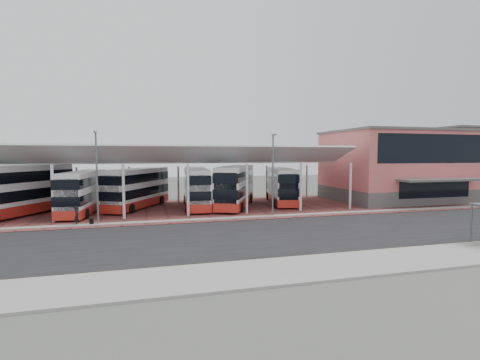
{
  "coord_description": "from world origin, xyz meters",
  "views": [
    {
      "loc": [
        -9.79,
        -25.5,
        6.1
      ],
      "look_at": [
        -0.46,
        9.47,
        3.45
      ],
      "focal_mm": 26.0,
      "sensor_mm": 36.0,
      "label": 1
    }
  ],
  "objects_px": {
    "bus_0": "(17,191)",
    "bus_5": "(281,186)",
    "bus_1": "(83,192)",
    "bus_3": "(196,188)",
    "bus_2": "(137,188)",
    "bus_4": "(235,187)",
    "terminal": "(400,165)",
    "pedestrian": "(77,216)"
  },
  "relations": [
    {
      "from": "bus_1",
      "to": "pedestrian",
      "type": "xyz_separation_m",
      "value": [
        0.56,
        -6.64,
        -1.33
      ]
    },
    {
      "from": "bus_0",
      "to": "bus_3",
      "type": "xyz_separation_m",
      "value": [
        17.74,
        1.05,
        -0.26
      ]
    },
    {
      "from": "bus_2",
      "to": "bus_3",
      "type": "xyz_separation_m",
      "value": [
        6.48,
        -1.31,
        0.0
      ]
    },
    {
      "from": "bus_4",
      "to": "bus_3",
      "type": "bearing_deg",
      "value": -163.53
    },
    {
      "from": "bus_3",
      "to": "bus_5",
      "type": "bearing_deg",
      "value": 8.8
    },
    {
      "from": "bus_1",
      "to": "bus_3",
      "type": "relative_size",
      "value": 0.97
    },
    {
      "from": "bus_1",
      "to": "bus_4",
      "type": "height_order",
      "value": "bus_4"
    },
    {
      "from": "bus_0",
      "to": "bus_1",
      "type": "bearing_deg",
      "value": 30.4
    },
    {
      "from": "bus_1",
      "to": "bus_4",
      "type": "relative_size",
      "value": 0.93
    },
    {
      "from": "terminal",
      "to": "bus_4",
      "type": "height_order",
      "value": "terminal"
    },
    {
      "from": "terminal",
      "to": "bus_1",
      "type": "distance_m",
      "value": 39.36
    },
    {
      "from": "terminal",
      "to": "pedestrian",
      "type": "distance_m",
      "value": 39.62
    },
    {
      "from": "bus_1",
      "to": "bus_2",
      "type": "bearing_deg",
      "value": 28.91
    },
    {
      "from": "bus_1",
      "to": "bus_3",
      "type": "distance_m",
      "value": 11.84
    },
    {
      "from": "terminal",
      "to": "bus_0",
      "type": "distance_m",
      "value": 45.27
    },
    {
      "from": "bus_4",
      "to": "pedestrian",
      "type": "height_order",
      "value": "bus_4"
    },
    {
      "from": "bus_0",
      "to": "bus_2",
      "type": "relative_size",
      "value": 1.11
    },
    {
      "from": "bus_4",
      "to": "pedestrian",
      "type": "distance_m",
      "value": 17.25
    },
    {
      "from": "bus_5",
      "to": "bus_3",
      "type": "bearing_deg",
      "value": -163.76
    },
    {
      "from": "bus_0",
      "to": "bus_1",
      "type": "relative_size",
      "value": 1.12
    },
    {
      "from": "bus_2",
      "to": "bus_4",
      "type": "distance_m",
      "value": 11.14
    },
    {
      "from": "pedestrian",
      "to": "bus_1",
      "type": "bearing_deg",
      "value": -1.41
    },
    {
      "from": "bus_4",
      "to": "bus_5",
      "type": "distance_m",
      "value": 6.36
    },
    {
      "from": "bus_0",
      "to": "bus_3",
      "type": "distance_m",
      "value": 17.77
    },
    {
      "from": "bus_0",
      "to": "bus_3",
      "type": "bearing_deg",
      "value": 32.47
    },
    {
      "from": "bus_1",
      "to": "bus_2",
      "type": "xyz_separation_m",
      "value": [
        5.32,
        2.22,
        0.07
      ]
    },
    {
      "from": "bus_1",
      "to": "terminal",
      "type": "bearing_deg",
      "value": 7.5
    },
    {
      "from": "pedestrian",
      "to": "terminal",
      "type": "bearing_deg",
      "value": -85.23
    },
    {
      "from": "terminal",
      "to": "bus_4",
      "type": "distance_m",
      "value": 23.1
    },
    {
      "from": "terminal",
      "to": "bus_4",
      "type": "xyz_separation_m",
      "value": [
        -22.98,
        -0.59,
        -2.26
      ]
    },
    {
      "from": "bus_2",
      "to": "pedestrian",
      "type": "xyz_separation_m",
      "value": [
        -4.77,
        -8.86,
        -1.39
      ]
    },
    {
      "from": "bus_2",
      "to": "bus_5",
      "type": "bearing_deg",
      "value": 26.5
    },
    {
      "from": "bus_0",
      "to": "bus_4",
      "type": "relative_size",
      "value": 1.04
    },
    {
      "from": "terminal",
      "to": "bus_0",
      "type": "xyz_separation_m",
      "value": [
        -45.2,
        -1.0,
        -2.12
      ]
    },
    {
      "from": "bus_3",
      "to": "pedestrian",
      "type": "xyz_separation_m",
      "value": [
        -11.25,
        -7.55,
        -1.39
      ]
    },
    {
      "from": "bus_3",
      "to": "bus_4",
      "type": "distance_m",
      "value": 4.53
    },
    {
      "from": "bus_3",
      "to": "pedestrian",
      "type": "bearing_deg",
      "value": -141.49
    },
    {
      "from": "bus_0",
      "to": "bus_5",
      "type": "height_order",
      "value": "bus_0"
    },
    {
      "from": "bus_1",
      "to": "pedestrian",
      "type": "height_order",
      "value": "bus_1"
    },
    {
      "from": "bus_0",
      "to": "pedestrian",
      "type": "xyz_separation_m",
      "value": [
        6.49,
        -6.5,
        -1.66
      ]
    },
    {
      "from": "terminal",
      "to": "pedestrian",
      "type": "relative_size",
      "value": 11.24
    },
    {
      "from": "bus_4",
      "to": "bus_5",
      "type": "relative_size",
      "value": 1.06
    }
  ]
}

